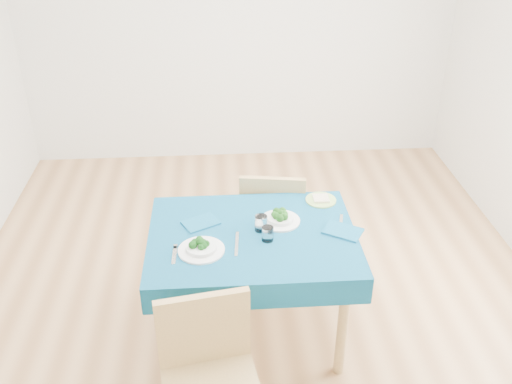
{
  "coord_description": "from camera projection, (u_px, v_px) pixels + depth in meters",
  "views": [
    {
      "loc": [
        -0.21,
        -2.96,
        2.57
      ],
      "look_at": [
        0.0,
        0.0,
        0.85
      ],
      "focal_mm": 40.0,
      "sensor_mm": 36.0,
      "label": 1
    }
  ],
  "objects": [
    {
      "name": "room_shell",
      "position": [
        256.0,
        115.0,
        3.19
      ],
      "size": [
        4.02,
        4.52,
        2.73
      ],
      "color": "#9B6C40",
      "rests_on": "ground"
    },
    {
      "name": "table",
      "position": [
        253.0,
        287.0,
        3.4
      ],
      "size": [
        1.16,
        0.88,
        0.76
      ],
      "primitive_type": "cube",
      "color": "navy",
      "rests_on": "ground"
    },
    {
      "name": "chair_near",
      "position": [
        212.0,
        374.0,
        2.59
      ],
      "size": [
        0.52,
        0.56,
        1.13
      ],
      "primitive_type": "cube",
      "rotation": [
        0.0,
        0.0,
        0.16
      ],
      "color": "#A7854E",
      "rests_on": "ground"
    },
    {
      "name": "chair_far",
      "position": [
        273.0,
        206.0,
        3.92
      ],
      "size": [
        0.49,
        0.52,
        1.06
      ],
      "primitive_type": "cube",
      "rotation": [
        0.0,
        0.0,
        2.99
      ],
      "color": "#A7854E",
      "rests_on": "ground"
    },
    {
      "name": "bowl_near",
      "position": [
        201.0,
        245.0,
        3.05
      ],
      "size": [
        0.25,
        0.25,
        0.08
      ],
      "primitive_type": null,
      "color": "white",
      "rests_on": "table"
    },
    {
      "name": "bowl_far",
      "position": [
        280.0,
        216.0,
        3.3
      ],
      "size": [
        0.24,
        0.24,
        0.07
      ],
      "primitive_type": null,
      "color": "white",
      "rests_on": "table"
    },
    {
      "name": "fork_near",
      "position": [
        174.0,
        255.0,
        3.04
      ],
      "size": [
        0.02,
        0.16,
        0.0
      ],
      "primitive_type": "cube",
      "rotation": [
        0.0,
        0.0,
        -0.02
      ],
      "color": "silver",
      "rests_on": "table"
    },
    {
      "name": "knife_near",
      "position": [
        237.0,
        244.0,
        3.12
      ],
      "size": [
        0.04,
        0.23,
        0.0
      ],
      "primitive_type": "cube",
      "rotation": [
        0.0,
        0.0,
        -0.08
      ],
      "color": "silver",
      "rests_on": "table"
    },
    {
      "name": "fork_far",
      "position": [
        272.0,
        223.0,
        3.31
      ],
      "size": [
        0.09,
        0.17,
        0.0
      ],
      "primitive_type": "cube",
      "rotation": [
        0.0,
        0.0,
        0.4
      ],
      "color": "silver",
      "rests_on": "table"
    },
    {
      "name": "knife_far",
      "position": [
        341.0,
        225.0,
        3.28
      ],
      "size": [
        0.07,
        0.23,
        0.0
      ],
      "primitive_type": "cube",
      "rotation": [
        0.0,
        0.0,
        -0.24
      ],
      "color": "silver",
      "rests_on": "table"
    },
    {
      "name": "napkin_near",
      "position": [
        201.0,
        223.0,
        3.3
      ],
      "size": [
        0.24,
        0.22,
        0.01
      ],
      "primitive_type": "cube",
      "rotation": [
        0.0,
        0.0,
        0.5
      ],
      "color": "navy",
      "rests_on": "table"
    },
    {
      "name": "napkin_far",
      "position": [
        343.0,
        231.0,
        3.22
      ],
      "size": [
        0.25,
        0.23,
        0.01
      ],
      "primitive_type": "cube",
      "rotation": [
        0.0,
        0.0,
        -0.55
      ],
      "color": "navy",
      "rests_on": "table"
    },
    {
      "name": "tumbler_center",
      "position": [
        261.0,
        223.0,
        3.22
      ],
      "size": [
        0.07,
        0.07,
        0.09
      ],
      "primitive_type": "cylinder",
      "color": "white",
      "rests_on": "table"
    },
    {
      "name": "tumbler_side",
      "position": [
        268.0,
        234.0,
        3.14
      ],
      "size": [
        0.07,
        0.07,
        0.08
      ],
      "primitive_type": "cylinder",
      "color": "white",
      "rests_on": "table"
    },
    {
      "name": "side_plate",
      "position": [
        321.0,
        200.0,
        3.52
      ],
      "size": [
        0.19,
        0.19,
        0.01
      ],
      "primitive_type": "cylinder",
      "color": "#96C35F",
      "rests_on": "table"
    },
    {
      "name": "bread_slice",
      "position": [
        321.0,
        198.0,
        3.52
      ],
      "size": [
        0.1,
        0.1,
        0.01
      ],
      "primitive_type": "cube",
      "rotation": [
        0.0,
        0.0,
        -0.01
      ],
      "color": "beige",
      "rests_on": "side_plate"
    }
  ]
}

